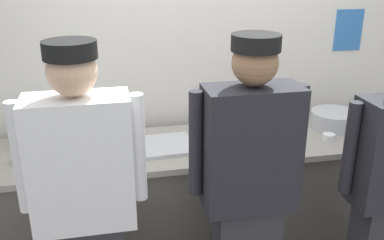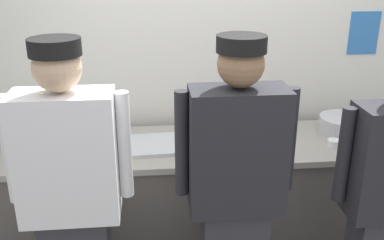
{
  "view_description": "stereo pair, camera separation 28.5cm",
  "coord_description": "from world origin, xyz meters",
  "px_view_note": "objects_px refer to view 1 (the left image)",
  "views": [
    {
      "loc": [
        -0.69,
        -2.27,
        2.09
      ],
      "look_at": [
        -0.15,
        0.34,
        1.07
      ],
      "focal_mm": 41.1,
      "sensor_mm": 36.0,
      "label": 1
    },
    {
      "loc": [
        -0.41,
        -2.32,
        2.09
      ],
      "look_at": [
        -0.15,
        0.34,
        1.07
      ],
      "focal_mm": 41.1,
      "sensor_mm": 36.0,
      "label": 2
    }
  ],
  "objects_px": {
    "squeeze_bottle_primary": "(252,128)",
    "deli_cup": "(230,131)",
    "ramekin_yellow_sauce": "(21,159)",
    "squeeze_bottle_secondary": "(16,134)",
    "ramekin_green_sauce": "(51,154)",
    "chef_center": "(248,188)",
    "mixing_bowl_steel": "(334,119)",
    "chef_near_left": "(85,204)",
    "plate_stack_front": "(216,144)",
    "plate_stack_rear": "(384,125)",
    "sheet_tray": "(157,146)",
    "ramekin_red_sauce": "(329,137)",
    "ramekin_orange_sauce": "(84,148)"
  },
  "relations": [
    {
      "from": "sheet_tray",
      "to": "ramekin_yellow_sauce",
      "type": "bearing_deg",
      "value": -177.18
    },
    {
      "from": "chef_near_left",
      "to": "plate_stack_front",
      "type": "height_order",
      "value": "chef_near_left"
    },
    {
      "from": "squeeze_bottle_primary",
      "to": "ramekin_yellow_sauce",
      "type": "height_order",
      "value": "squeeze_bottle_primary"
    },
    {
      "from": "deli_cup",
      "to": "ramekin_yellow_sauce",
      "type": "bearing_deg",
      "value": -175.65
    },
    {
      "from": "plate_stack_front",
      "to": "mixing_bowl_steel",
      "type": "relative_size",
      "value": 0.66
    },
    {
      "from": "mixing_bowl_steel",
      "to": "squeeze_bottle_primary",
      "type": "relative_size",
      "value": 1.62
    },
    {
      "from": "chef_center",
      "to": "plate_stack_front",
      "type": "height_order",
      "value": "chef_center"
    },
    {
      "from": "squeeze_bottle_secondary",
      "to": "plate_stack_front",
      "type": "bearing_deg",
      "value": -14.93
    },
    {
      "from": "chef_near_left",
      "to": "chef_center",
      "type": "distance_m",
      "value": 0.84
    },
    {
      "from": "plate_stack_rear",
      "to": "mixing_bowl_steel",
      "type": "distance_m",
      "value": 0.35
    },
    {
      "from": "mixing_bowl_steel",
      "to": "sheet_tray",
      "type": "xyz_separation_m",
      "value": [
        -1.32,
        -0.11,
        -0.05
      ]
    },
    {
      "from": "ramekin_yellow_sauce",
      "to": "deli_cup",
      "type": "height_order",
      "value": "deli_cup"
    },
    {
      "from": "chef_center",
      "to": "plate_stack_rear",
      "type": "xyz_separation_m",
      "value": [
        1.25,
        0.66,
        -0.0
      ]
    },
    {
      "from": "ramekin_green_sauce",
      "to": "mixing_bowl_steel",
      "type": "bearing_deg",
      "value": 3.4
    },
    {
      "from": "squeeze_bottle_primary",
      "to": "deli_cup",
      "type": "xyz_separation_m",
      "value": [
        -0.13,
        0.09,
        -0.05
      ]
    },
    {
      "from": "chef_center",
      "to": "deli_cup",
      "type": "height_order",
      "value": "chef_center"
    },
    {
      "from": "chef_near_left",
      "to": "plate_stack_front",
      "type": "xyz_separation_m",
      "value": [
        0.81,
        0.56,
        0.0
      ]
    },
    {
      "from": "squeeze_bottle_secondary",
      "to": "ramekin_green_sauce",
      "type": "xyz_separation_m",
      "value": [
        0.23,
        -0.22,
        -0.06
      ]
    },
    {
      "from": "sheet_tray",
      "to": "deli_cup",
      "type": "xyz_separation_m",
      "value": [
        0.52,
        0.06,
        0.04
      ]
    },
    {
      "from": "ramekin_green_sauce",
      "to": "ramekin_orange_sauce",
      "type": "relative_size",
      "value": 1.13
    },
    {
      "from": "squeeze_bottle_primary",
      "to": "chef_center",
      "type": "bearing_deg",
      "value": -110.52
    },
    {
      "from": "squeeze_bottle_primary",
      "to": "ramekin_orange_sauce",
      "type": "height_order",
      "value": "squeeze_bottle_primary"
    },
    {
      "from": "ramekin_green_sauce",
      "to": "deli_cup",
      "type": "distance_m",
      "value": 1.19
    },
    {
      "from": "squeeze_bottle_primary",
      "to": "chef_near_left",
      "type": "bearing_deg",
      "value": -148.84
    },
    {
      "from": "plate_stack_front",
      "to": "sheet_tray",
      "type": "xyz_separation_m",
      "value": [
        -0.37,
        0.13,
        -0.04
      ]
    },
    {
      "from": "chef_center",
      "to": "ramekin_yellow_sauce",
      "type": "relative_size",
      "value": 16.49
    },
    {
      "from": "mixing_bowl_steel",
      "to": "ramekin_green_sauce",
      "type": "xyz_separation_m",
      "value": [
        -1.99,
        -0.12,
        -0.04
      ]
    },
    {
      "from": "chef_center",
      "to": "ramekin_orange_sauce",
      "type": "distance_m",
      "value": 1.13
    },
    {
      "from": "mixing_bowl_steel",
      "to": "ramekin_green_sauce",
      "type": "distance_m",
      "value": 2.0
    },
    {
      "from": "plate_stack_front",
      "to": "mixing_bowl_steel",
      "type": "height_order",
      "value": "mixing_bowl_steel"
    },
    {
      "from": "chef_center",
      "to": "squeeze_bottle_secondary",
      "type": "bearing_deg",
      "value": 144.98
    },
    {
      "from": "chef_center",
      "to": "squeeze_bottle_secondary",
      "type": "relative_size",
      "value": 9.69
    },
    {
      "from": "ramekin_orange_sauce",
      "to": "mixing_bowl_steel",
      "type": "bearing_deg",
      "value": 2.14
    },
    {
      "from": "plate_stack_rear",
      "to": "ramekin_green_sauce",
      "type": "height_order",
      "value": "plate_stack_rear"
    },
    {
      "from": "sheet_tray",
      "to": "ramekin_yellow_sauce",
      "type": "distance_m",
      "value": 0.84
    },
    {
      "from": "plate_stack_front",
      "to": "ramekin_red_sauce",
      "type": "bearing_deg",
      "value": 1.32
    },
    {
      "from": "chef_near_left",
      "to": "ramekin_green_sauce",
      "type": "xyz_separation_m",
      "value": [
        -0.22,
        0.68,
        -0.02
      ]
    },
    {
      "from": "chef_near_left",
      "to": "ramekin_orange_sauce",
      "type": "relative_size",
      "value": 19.65
    },
    {
      "from": "chef_near_left",
      "to": "ramekin_yellow_sauce",
      "type": "distance_m",
      "value": 0.76
    },
    {
      "from": "chef_center",
      "to": "ramekin_orange_sauce",
      "type": "bearing_deg",
      "value": 139.5
    },
    {
      "from": "ramekin_red_sauce",
      "to": "squeeze_bottle_secondary",
      "type": "bearing_deg",
      "value": 171.23
    },
    {
      "from": "ramekin_red_sauce",
      "to": "plate_stack_rear",
      "type": "bearing_deg",
      "value": 9.08
    },
    {
      "from": "ramekin_green_sauce",
      "to": "ramekin_orange_sauce",
      "type": "distance_m",
      "value": 0.21
    },
    {
      "from": "ramekin_orange_sauce",
      "to": "plate_stack_rear",
      "type": "bearing_deg",
      "value": -1.98
    },
    {
      "from": "plate_stack_front",
      "to": "chef_center",
      "type": "bearing_deg",
      "value": -87.27
    },
    {
      "from": "chef_near_left",
      "to": "sheet_tray",
      "type": "relative_size",
      "value": 3.67
    },
    {
      "from": "mixing_bowl_steel",
      "to": "squeeze_bottle_primary",
      "type": "distance_m",
      "value": 0.69
    },
    {
      "from": "squeeze_bottle_primary",
      "to": "ramekin_yellow_sauce",
      "type": "distance_m",
      "value": 1.49
    },
    {
      "from": "mixing_bowl_steel",
      "to": "deli_cup",
      "type": "distance_m",
      "value": 0.81
    },
    {
      "from": "plate_stack_rear",
      "to": "deli_cup",
      "type": "bearing_deg",
      "value": 175.19
    }
  ]
}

